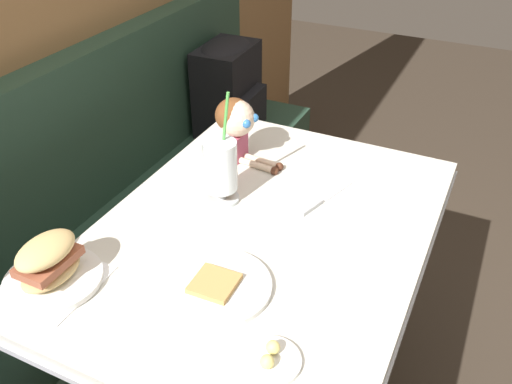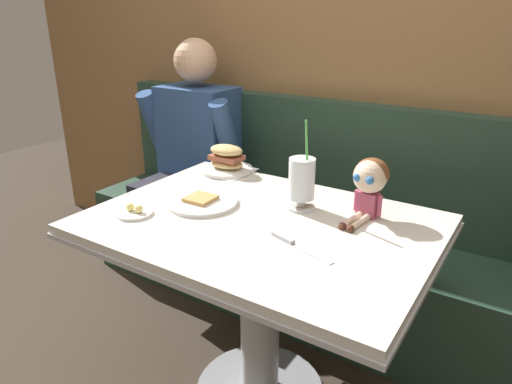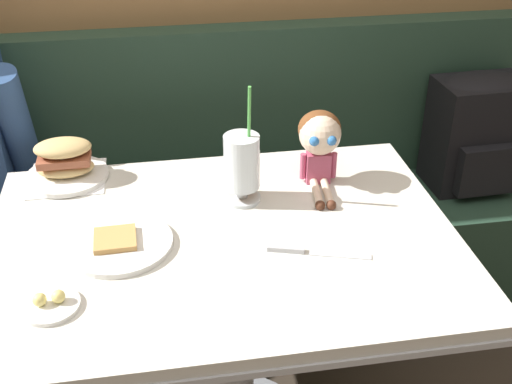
% 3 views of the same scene
% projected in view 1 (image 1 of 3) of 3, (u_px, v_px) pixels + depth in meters
% --- Properties ---
extents(booth_bench, '(2.60, 0.48, 1.00)m').
position_uv_depth(booth_bench, '(94.00, 275.00, 1.86)').
color(booth_bench, '#233D2D').
rests_on(booth_bench, ground).
extents(diner_table, '(1.11, 0.81, 0.74)m').
position_uv_depth(diner_table, '(262.00, 284.00, 1.51)').
color(diner_table, silver).
rests_on(diner_table, ground).
extents(toast_plate, '(0.25, 0.25, 0.03)m').
position_uv_depth(toast_plate, '(216.00, 286.00, 1.21)').
color(toast_plate, white).
rests_on(toast_plate, diner_table).
extents(milkshake_glass, '(0.10, 0.10, 0.32)m').
position_uv_depth(milkshake_glass, '(221.00, 169.00, 1.45)').
color(milkshake_glass, silver).
rests_on(milkshake_glass, diner_table).
extents(sandwich_plate, '(0.22, 0.22, 0.12)m').
position_uv_depth(sandwich_plate, '(50.00, 267.00, 1.21)').
color(sandwich_plate, white).
rests_on(sandwich_plate, diner_table).
extents(butter_saucer, '(0.12, 0.12, 0.04)m').
position_uv_depth(butter_saucer, '(270.00, 360.00, 1.05)').
color(butter_saucer, white).
rests_on(butter_saucer, diner_table).
extents(butter_knife, '(0.23, 0.09, 0.01)m').
position_uv_depth(butter_knife, '(319.00, 202.00, 1.49)').
color(butter_knife, silver).
rests_on(butter_knife, diner_table).
extents(seated_doll, '(0.12, 0.22, 0.20)m').
position_uv_depth(seated_doll, '(237.00, 122.00, 1.62)').
color(seated_doll, '#B74C6B').
rests_on(seated_doll, diner_table).
extents(backpack, '(0.31, 0.25, 0.41)m').
position_uv_depth(backpack, '(229.00, 85.00, 2.37)').
color(backpack, black).
rests_on(backpack, booth_bench).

